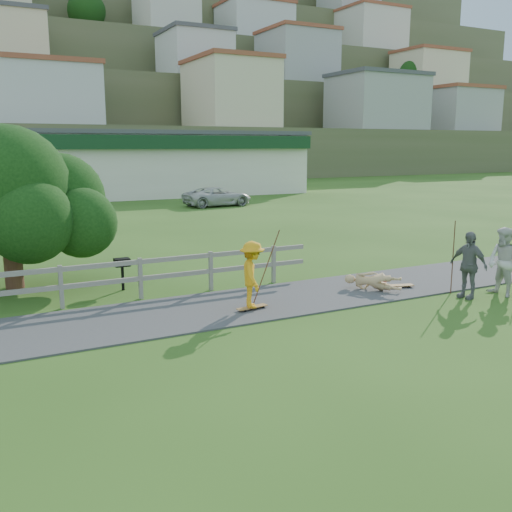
# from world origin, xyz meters

# --- Properties ---
(ground) EXTENTS (260.00, 260.00, 0.00)m
(ground) POSITION_xyz_m (0.00, 0.00, 0.00)
(ground) COLOR #2A4F16
(ground) RESTS_ON ground
(path) EXTENTS (34.00, 3.00, 0.04)m
(path) POSITION_xyz_m (0.00, 1.50, 0.02)
(path) COLOR #3C3B3E
(path) RESTS_ON ground
(fence) EXTENTS (15.05, 0.10, 1.10)m
(fence) POSITION_xyz_m (-4.62, 3.30, 0.72)
(fence) COLOR slate
(fence) RESTS_ON ground
(strip_mall) EXTENTS (32.50, 10.75, 5.10)m
(strip_mall) POSITION_xyz_m (4.00, 34.94, 2.58)
(strip_mall) COLOR silver
(strip_mall) RESTS_ON ground
(skater_rider) EXTENTS (0.91, 1.19, 1.63)m
(skater_rider) POSITION_xyz_m (0.11, 0.97, 0.81)
(skater_rider) COLOR orange
(skater_rider) RESTS_ON ground
(skater_fallen) EXTENTS (1.46, 1.23, 0.57)m
(skater_fallen) POSITION_xyz_m (3.93, 1.12, 0.28)
(skater_fallen) COLOR tan
(skater_fallen) RESTS_ON ground
(spectator_a) EXTENTS (0.74, 0.93, 1.85)m
(spectator_a) POSITION_xyz_m (6.72, -0.84, 0.93)
(spectator_a) COLOR silver
(spectator_a) RESTS_ON ground
(spectator_b) EXTENTS (0.62, 1.11, 1.79)m
(spectator_b) POSITION_xyz_m (5.73, -0.56, 0.89)
(spectator_b) COLOR slate
(spectator_b) RESTS_ON ground
(car_silver) EXTENTS (4.63, 2.04, 1.48)m
(car_silver) POSITION_xyz_m (-1.05, 27.26, 0.74)
(car_silver) COLOR #B6B7BF
(car_silver) RESTS_ON ground
(car_white) EXTENTS (4.71, 2.42, 1.27)m
(car_white) POSITION_xyz_m (9.08, 23.74, 0.64)
(car_white) COLOR beige
(car_white) RESTS_ON ground
(tree) EXTENTS (5.52, 5.52, 3.78)m
(tree) POSITION_xyz_m (-4.86, 6.09, 1.89)
(tree) COLOR black
(tree) RESTS_ON ground
(bbq) EXTENTS (0.43, 0.33, 0.91)m
(bbq) POSITION_xyz_m (-2.19, 4.44, 0.45)
(bbq) COLOR black
(bbq) RESTS_ON ground
(longboard_rider) EXTENTS (0.85, 0.33, 0.09)m
(longboard_rider) POSITION_xyz_m (0.11, 0.97, 0.05)
(longboard_rider) COLOR brown
(longboard_rider) RESTS_ON ground
(longboard_fallen) EXTENTS (0.96, 0.50, 0.10)m
(longboard_fallen) POSITION_xyz_m (4.73, 1.02, 0.05)
(longboard_fallen) COLOR brown
(longboard_fallen) RESTS_ON ground
(helmet) EXTENTS (0.31, 0.31, 0.31)m
(helmet) POSITION_xyz_m (4.53, 1.47, 0.15)
(helmet) COLOR #AF142C
(helmet) RESTS_ON ground
(pole_rider) EXTENTS (0.03, 0.03, 2.03)m
(pole_rider) POSITION_xyz_m (0.71, 1.37, 1.02)
(pole_rider) COLOR brown
(pole_rider) RESTS_ON ground
(pole_spec_left) EXTENTS (0.03, 0.03, 2.01)m
(pole_spec_left) POSITION_xyz_m (5.70, -0.04, 1.01)
(pole_spec_left) COLOR brown
(pole_spec_left) RESTS_ON ground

